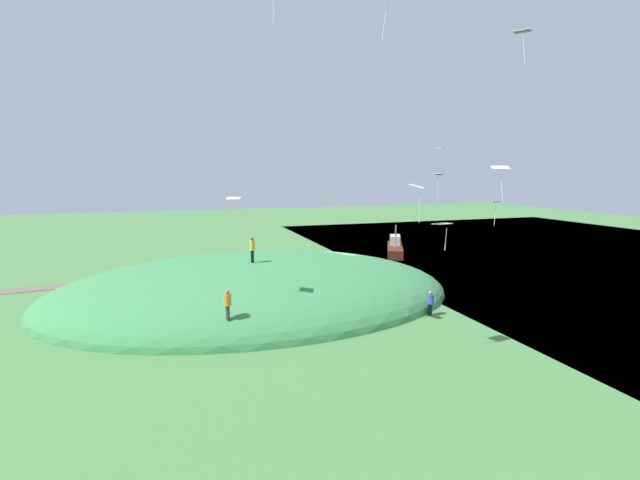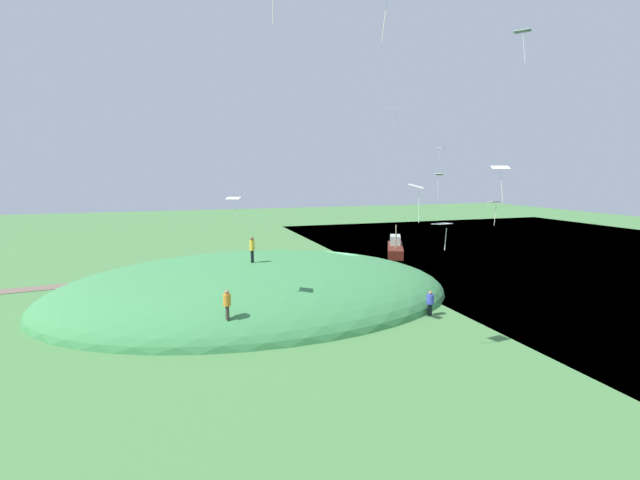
# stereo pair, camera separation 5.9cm
# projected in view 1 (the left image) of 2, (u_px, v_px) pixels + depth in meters

# --- Properties ---
(ground_plane) EXTENTS (160.00, 160.00, 0.00)m
(ground_plane) POSITION_uv_depth(u_px,v_px,m) (340.00, 281.00, 38.27)
(ground_plane) COLOR #467A40
(lake_water) EXTENTS (54.11, 80.00, 0.40)m
(lake_water) POSITION_uv_depth(u_px,v_px,m) (615.00, 261.00, 47.98)
(lake_water) COLOR navy
(lake_water) RESTS_ON ground_plane
(grass_hill) EXTENTS (30.10, 21.50, 5.88)m
(grass_hill) POSITION_uv_depth(u_px,v_px,m) (254.00, 296.00, 33.81)
(grass_hill) COLOR #3D844A
(grass_hill) RESTS_ON ground_plane
(dirt_path) EXTENTS (15.56, 3.76, 0.04)m
(dirt_path) POSITION_uv_depth(u_px,v_px,m) (30.00, 289.00, 35.55)
(dirt_path) COLOR #6C594E
(dirt_path) RESTS_ON ground_plane
(boat_on_lake) EXTENTS (4.62, 7.11, 3.57)m
(boat_on_lake) POSITION_uv_depth(u_px,v_px,m) (395.00, 248.00, 50.82)
(boat_on_lake) COLOR #551F14
(boat_on_lake) RESTS_ON lake_water
(person_with_child) EXTENTS (0.48, 0.48, 1.84)m
(person_with_child) POSITION_uv_depth(u_px,v_px,m) (252.00, 246.00, 31.46)
(person_with_child) COLOR black
(person_with_child) RESTS_ON grass_hill
(person_walking_path) EXTENTS (0.51, 0.51, 1.63)m
(person_walking_path) POSITION_uv_depth(u_px,v_px,m) (430.00, 300.00, 28.99)
(person_walking_path) COLOR black
(person_walking_path) RESTS_ON ground_plane
(person_watching_kites) EXTENTS (0.52, 0.52, 1.65)m
(person_watching_kites) POSITION_uv_depth(u_px,v_px,m) (227.00, 301.00, 23.84)
(person_watching_kites) COLOR #382E2B
(person_watching_kites) RESTS_ON grass_hill
(kite_0) EXTENTS (1.28, 1.37, 2.04)m
(kite_0) POSITION_uv_depth(u_px,v_px,m) (417.00, 188.00, 23.61)
(kite_0) COLOR white
(kite_1) EXTENTS (0.91, 0.79, 1.19)m
(kite_1) POSITION_uv_depth(u_px,v_px,m) (234.00, 199.00, 24.70)
(kite_1) COLOR white
(kite_2) EXTENTS (0.84, 0.59, 1.72)m
(kite_2) POSITION_uv_depth(u_px,v_px,m) (495.00, 203.00, 31.10)
(kite_2) COLOR silver
(kite_3) EXTENTS (1.11, 0.89, 1.51)m
(kite_3) POSITION_uv_depth(u_px,v_px,m) (443.00, 225.00, 24.80)
(kite_3) COLOR white
(kite_4) EXTENTS (0.87, 0.78, 1.06)m
(kite_4) POSITION_uv_depth(u_px,v_px,m) (441.00, 148.00, 40.58)
(kite_4) COLOR white
(kite_5) EXTENTS (0.73, 0.78, 2.24)m
(kite_5) POSITION_uv_depth(u_px,v_px,m) (439.00, 178.00, 36.82)
(kite_5) COLOR white
(kite_7) EXTENTS (1.26, 1.03, 1.74)m
(kite_7) POSITION_uv_depth(u_px,v_px,m) (393.00, 109.00, 47.91)
(kite_7) COLOR white
(kite_9) EXTENTS (0.86, 0.75, 2.14)m
(kite_9) POSITION_uv_depth(u_px,v_px,m) (382.00, 1.00, 22.10)
(kite_9) COLOR silver
(kite_10) EXTENTS (1.31, 1.39, 2.28)m
(kite_10) POSITION_uv_depth(u_px,v_px,m) (522.00, 33.00, 31.66)
(kite_10) COLOR white
(kite_11) EXTENTS (1.25, 1.09, 2.24)m
(kite_11) POSITION_uv_depth(u_px,v_px,m) (501.00, 169.00, 27.33)
(kite_11) COLOR silver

